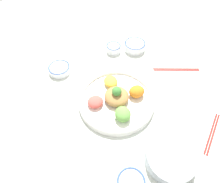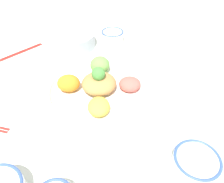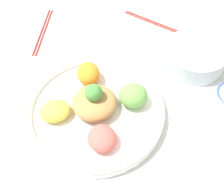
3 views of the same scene
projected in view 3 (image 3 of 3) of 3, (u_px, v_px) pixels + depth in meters
The scene contains 5 objects.
ground_plane at pixel (84, 117), 0.66m from camera, with size 2.40×2.40×0.00m, color silver.
salad_platter at pixel (95, 107), 0.65m from camera, with size 0.35×0.35×0.10m.
side_serving_bowl at pixel (194, 56), 0.76m from camera, with size 0.18×0.18×0.06m.
chopsticks_pair_near at pixel (43, 30), 0.88m from camera, with size 0.23×0.12×0.01m.
chopsticks_pair_far at pixel (151, 21), 0.91m from camera, with size 0.19×0.13×0.01m.
Camera 3 is at (0.37, -0.08, 0.55)m, focal length 42.00 mm.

